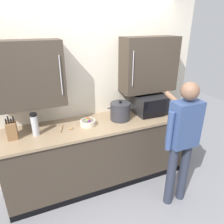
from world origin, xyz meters
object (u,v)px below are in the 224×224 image
Objects in this scene: wooden_spoon at (67,128)px; fruit_bowl at (88,122)px; microwave_oven at (149,104)px; knife_block at (12,130)px; thermos_flask at (35,124)px; person_figure at (182,136)px; stock_pot at (120,111)px.

fruit_bowl is at bearing 0.81° from wooden_spoon.
knife_block is at bearing -179.23° from microwave_oven.
microwave_oven is 1.62m from thermos_flask.
thermos_flask is (-0.37, -0.00, 0.13)m from wooden_spoon.
microwave_oven is at bearing 2.47° from wooden_spoon.
thermos_flask is at bearing -179.66° from wooden_spoon.
microwave_oven reaches higher than fruit_bowl.
fruit_bowl is 0.12× the size of person_figure.
thermos_flask is (-1.62, -0.06, 0.01)m from microwave_oven.
person_figure reaches higher than microwave_oven.
wooden_spoon is at bearing 147.91° from person_figure.
person_figure reaches higher than fruit_bowl.
wooden_spoon is 0.75m from stock_pot.
wooden_spoon is 1.41m from person_figure.
knife_block reaches higher than fruit_bowl.
thermos_flask is at bearing -178.02° from microwave_oven.
fruit_bowl is at bearing 0.54° from thermos_flask.
wooden_spoon is 0.64× the size of knife_block.
person_figure reaches higher than wooden_spoon.
microwave_oven is 1.66× the size of knife_block.
person_figure is at bearing -59.04° from stock_pot.
person_figure is (0.45, -0.75, -0.10)m from stock_pot.
thermos_flask is (-1.12, -0.00, 0.02)m from stock_pot.
stock_pot is at bearing 0.17° from wooden_spoon.
wooden_spoon is at bearing -2.62° from knife_block.
stock_pot is 1.32× the size of thermos_flask.
thermos_flask is at bearing -179.77° from stock_pot.
stock_pot is 1.12m from thermos_flask.
stock_pot is (-0.50, -0.05, -0.01)m from microwave_oven.
microwave_oven is at bearing 1.98° from thermos_flask.
person_figure reaches higher than thermos_flask.
wooden_spoon is at bearing -179.19° from fruit_bowl.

